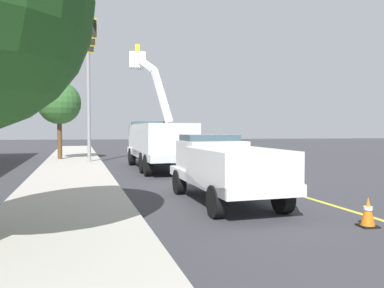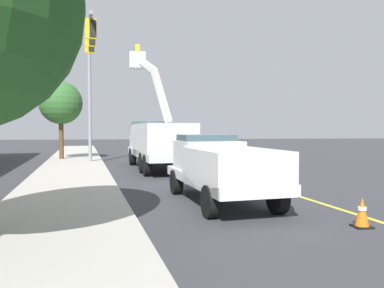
% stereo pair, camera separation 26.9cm
% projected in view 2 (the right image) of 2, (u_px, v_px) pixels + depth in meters
% --- Properties ---
extents(ground, '(120.00, 120.00, 0.00)m').
position_uv_depth(ground, '(221.00, 172.00, 20.05)').
color(ground, '#38383D').
extents(sidewalk_far_side, '(59.89, 12.20, 0.12)m').
position_uv_depth(sidewalk_far_side, '(71.00, 175.00, 17.99)').
color(sidewalk_far_side, '#B2ADA3').
rests_on(sidewalk_far_side, ground).
extents(lane_centre_stripe, '(49.50, 7.35, 0.01)m').
position_uv_depth(lane_centre_stripe, '(221.00, 171.00, 20.05)').
color(lane_centre_stripe, yellow).
rests_on(lane_centre_stripe, ground).
extents(utility_bucket_truck, '(8.47, 3.65, 7.05)m').
position_uv_depth(utility_bucket_truck, '(158.00, 140.00, 21.22)').
color(utility_bucket_truck, silver).
rests_on(utility_bucket_truck, ground).
extents(service_pickup_truck, '(5.84, 2.88, 2.06)m').
position_uv_depth(service_pickup_truck, '(221.00, 166.00, 11.62)').
color(service_pickup_truck, white).
rests_on(service_pickup_truck, ground).
extents(passing_minivan, '(5.02, 2.57, 1.69)m').
position_uv_depth(passing_minivan, '(203.00, 144.00, 31.13)').
color(passing_minivan, black).
rests_on(passing_minivan, ground).
extents(traffic_cone_leading, '(0.40, 0.40, 0.70)m').
position_uv_depth(traffic_cone_leading, '(362.00, 213.00, 8.75)').
color(traffic_cone_leading, black).
rests_on(traffic_cone_leading, ground).
extents(traffic_cone_mid_front, '(0.40, 0.40, 0.84)m').
position_uv_depth(traffic_cone_mid_front, '(211.00, 168.00, 17.69)').
color(traffic_cone_mid_front, black).
rests_on(traffic_cone_mid_front, ground).
extents(traffic_cone_mid_rear, '(0.40, 0.40, 0.70)m').
position_uv_depth(traffic_cone_mid_rear, '(173.00, 157.00, 25.84)').
color(traffic_cone_mid_rear, black).
rests_on(traffic_cone_mid_rear, ground).
extents(traffic_signal_mast, '(6.66, 1.21, 8.55)m').
position_uv_depth(traffic_signal_mast, '(90.00, 65.00, 22.63)').
color(traffic_signal_mast, gray).
rests_on(traffic_signal_mast, ground).
extents(street_tree_right, '(2.99, 2.99, 5.56)m').
position_uv_depth(street_tree_right, '(61.00, 103.00, 26.83)').
color(street_tree_right, brown).
rests_on(street_tree_right, ground).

